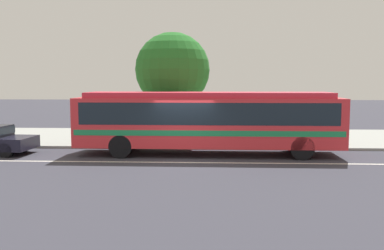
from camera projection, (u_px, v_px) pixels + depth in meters
ground_plane at (184, 159)px, 17.78m from camera, size 120.00×120.00×0.00m
sidewalk_slab at (191, 137)px, 24.25m from camera, size 60.00×8.00×0.12m
lane_stripe_center at (183, 162)px, 16.99m from camera, size 56.00×0.16×0.01m
transit_bus at (208, 118)px, 18.73m from camera, size 11.70×2.63×2.80m
pedestrian_waiting_near_sign at (235, 123)px, 22.09m from camera, size 0.39×0.39×1.67m
pedestrian_walking_along_curb at (246, 124)px, 21.66m from camera, size 0.41×0.41×1.68m
pedestrian_standing_by_tree at (222, 123)px, 22.02m from camera, size 0.36×0.36×1.67m
bus_stop_sign at (317, 116)px, 20.51m from camera, size 0.08×0.44×2.32m
street_tree_near_stop at (172, 70)px, 22.19m from camera, size 3.95×3.95×5.76m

